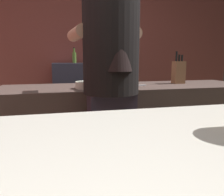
% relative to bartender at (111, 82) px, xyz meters
% --- Properties ---
extents(wall_back, '(5.20, 0.10, 2.70)m').
position_rel_bartender_xyz_m(wall_back, '(-0.09, 2.08, 0.34)').
color(wall_back, brown).
rests_on(wall_back, ground).
extents(prep_counter, '(2.10, 0.60, 0.92)m').
position_rel_bartender_xyz_m(prep_counter, '(0.26, 0.46, -0.54)').
color(prep_counter, '#4E3C37').
rests_on(prep_counter, ground).
extents(back_shelf, '(0.87, 0.36, 1.09)m').
position_rel_bartender_xyz_m(back_shelf, '(0.05, 1.80, -0.46)').
color(back_shelf, '#323344').
rests_on(back_shelf, ground).
extents(bartender, '(0.45, 0.53, 1.73)m').
position_rel_bartender_xyz_m(bartender, '(0.00, 0.00, 0.00)').
color(bartender, '#312838').
rests_on(bartender, ground).
extents(knife_block, '(0.10, 0.08, 0.29)m').
position_rel_bartender_xyz_m(knife_block, '(0.75, 0.51, 0.02)').
color(knife_block, '#8E6040').
rests_on(knife_block, prep_counter).
extents(mixing_bowl, '(0.19, 0.19, 0.05)m').
position_rel_bartender_xyz_m(mixing_bowl, '(-0.10, 0.34, -0.06)').
color(mixing_bowl, silver).
rests_on(mixing_bowl, prep_counter).
extents(chefs_knife, '(0.24, 0.07, 0.01)m').
position_rel_bartender_xyz_m(chefs_knife, '(0.28, 0.41, -0.08)').
color(chefs_knife, silver).
rests_on(chefs_knife, prep_counter).
extents(bottle_soy, '(0.06, 0.06, 0.18)m').
position_rel_bartender_xyz_m(bottle_soy, '(0.10, 1.70, 0.15)').
color(bottle_soy, '#4A8333').
rests_on(bottle_soy, back_shelf).
extents(bottle_olive_oil, '(0.06, 0.06, 0.18)m').
position_rel_bartender_xyz_m(bottle_olive_oil, '(0.21, 1.71, 0.16)').
color(bottle_olive_oil, red).
rests_on(bottle_olive_oil, back_shelf).
extents(bottle_vinegar, '(0.05, 0.05, 0.21)m').
position_rel_bartender_xyz_m(bottle_vinegar, '(-0.09, 1.84, 0.17)').
color(bottle_vinegar, '#557E31').
rests_on(bottle_vinegar, back_shelf).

